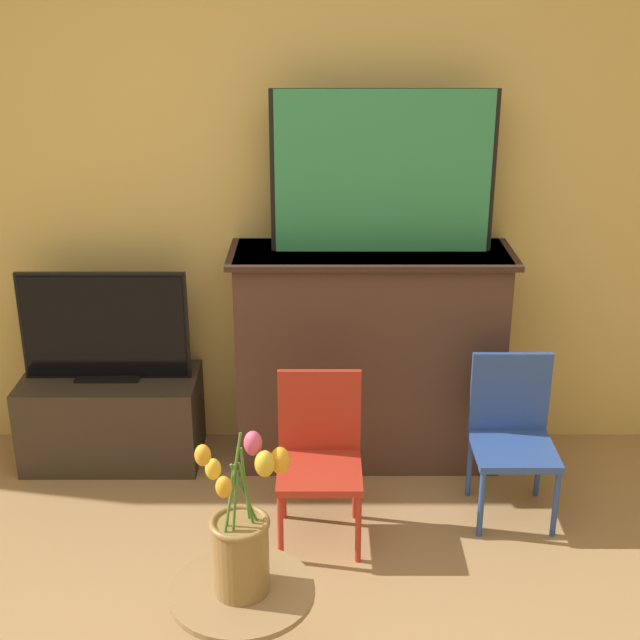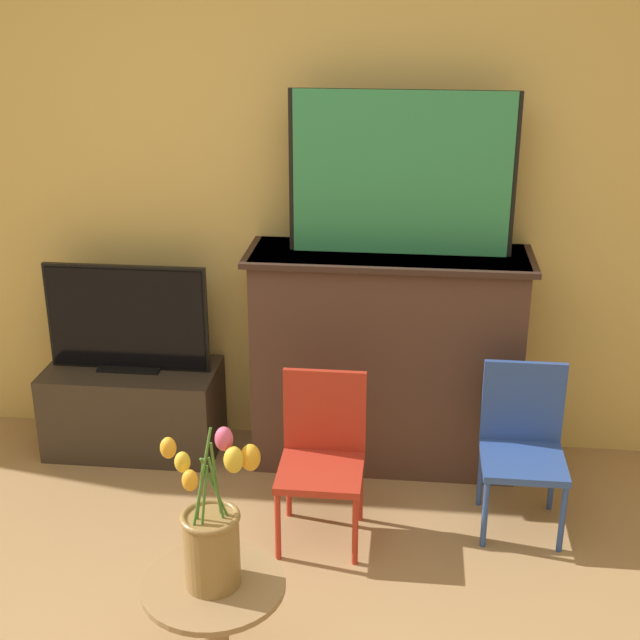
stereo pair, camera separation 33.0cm
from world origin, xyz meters
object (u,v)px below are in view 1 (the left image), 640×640
object	(u,v)px
tv_monitor	(106,328)
chair_blue	(513,429)
vase_tulips	(243,541)
chair_red	(321,450)
painting	(384,172)

from	to	relation	value
tv_monitor	chair_blue	size ratio (longest dim) A/B	1.11
vase_tulips	chair_red	bearing A→B (deg)	76.42
chair_red	vase_tulips	world-z (taller)	vase_tulips
painting	tv_monitor	distance (m)	1.43
tv_monitor	painting	bearing A→B (deg)	1.23
vase_tulips	tv_monitor	bearing A→B (deg)	115.88
tv_monitor	chair_blue	distance (m)	1.85
painting	vase_tulips	bearing A→B (deg)	-107.67
chair_blue	vase_tulips	xyz separation A→B (m)	(-1.04, -1.11, 0.23)
painting	chair_red	distance (m)	1.20
tv_monitor	chair_blue	world-z (taller)	tv_monitor
tv_monitor	chair_red	xyz separation A→B (m)	(0.97, -0.59, -0.29)
chair_red	chair_blue	world-z (taller)	same
tv_monitor	vase_tulips	world-z (taller)	vase_tulips
vase_tulips	painting	bearing A→B (deg)	72.33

